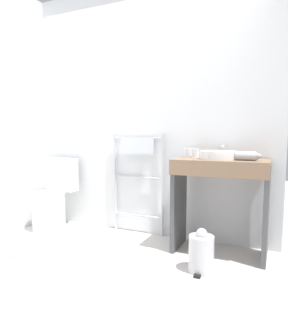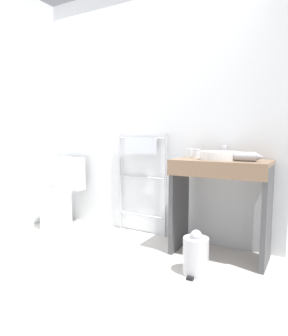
{
  "view_description": "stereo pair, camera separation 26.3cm",
  "coord_description": "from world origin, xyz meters",
  "px_view_note": "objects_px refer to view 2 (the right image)",
  "views": [
    {
      "loc": [
        1.38,
        -1.74,
        1.09
      ],
      "look_at": [
        0.22,
        0.82,
        0.78
      ],
      "focal_mm": 32.0,
      "sensor_mm": 36.0,
      "label": 1
    },
    {
      "loc": [
        1.61,
        -1.62,
        1.09
      ],
      "look_at": [
        0.22,
        0.82,
        0.78
      ],
      "focal_mm": 32.0,
      "sensor_mm": 36.0,
      "label": 2
    }
  ],
  "objects_px": {
    "toilet": "(60,199)",
    "trash_bin": "(196,255)",
    "towel_radiator": "(141,162)",
    "cup_near_wall": "(191,153)",
    "hair_dryer": "(247,157)",
    "cup_near_edge": "(196,153)",
    "sink_basin": "(219,155)"
  },
  "relations": [
    {
      "from": "cup_near_wall",
      "to": "trash_bin",
      "type": "xyz_separation_m",
      "value": [
        0.28,
        -0.59,
        -0.76
      ]
    },
    {
      "from": "cup_near_wall",
      "to": "trash_bin",
      "type": "distance_m",
      "value": 1.0
    },
    {
      "from": "towel_radiator",
      "to": "cup_near_edge",
      "type": "bearing_deg",
      "value": -9.84
    },
    {
      "from": "cup_near_wall",
      "to": "toilet",
      "type": "bearing_deg",
      "value": -171.7
    },
    {
      "from": "toilet",
      "to": "trash_bin",
      "type": "relative_size",
      "value": 2.31
    },
    {
      "from": "cup_near_wall",
      "to": "cup_near_edge",
      "type": "distance_m",
      "value": 0.1
    },
    {
      "from": "hair_dryer",
      "to": "trash_bin",
      "type": "distance_m",
      "value": 0.9
    },
    {
      "from": "toilet",
      "to": "cup_near_wall",
      "type": "height_order",
      "value": "cup_near_wall"
    },
    {
      "from": "towel_radiator",
      "to": "cup_near_wall",
      "type": "relative_size",
      "value": 13.03
    },
    {
      "from": "hair_dryer",
      "to": "sink_basin",
      "type": "bearing_deg",
      "value": 168.37
    },
    {
      "from": "hair_dryer",
      "to": "trash_bin",
      "type": "xyz_separation_m",
      "value": [
        -0.29,
        -0.4,
        -0.76
      ]
    },
    {
      "from": "toilet",
      "to": "cup_near_wall",
      "type": "relative_size",
      "value": 9.8
    },
    {
      "from": "cup_near_edge",
      "to": "hair_dryer",
      "type": "relative_size",
      "value": 0.36
    },
    {
      "from": "toilet",
      "to": "trash_bin",
      "type": "height_order",
      "value": "toilet"
    },
    {
      "from": "sink_basin",
      "to": "cup_near_edge",
      "type": "bearing_deg",
      "value": 161.69
    },
    {
      "from": "sink_basin",
      "to": "trash_bin",
      "type": "relative_size",
      "value": 0.96
    },
    {
      "from": "cup_near_wall",
      "to": "trash_bin",
      "type": "bearing_deg",
      "value": -64.4
    },
    {
      "from": "sink_basin",
      "to": "hair_dryer",
      "type": "xyz_separation_m",
      "value": [
        0.25,
        -0.05,
        0.0
      ]
    },
    {
      "from": "sink_basin",
      "to": "cup_near_wall",
      "type": "bearing_deg",
      "value": 155.98
    },
    {
      "from": "sink_basin",
      "to": "cup_near_edge",
      "type": "relative_size",
      "value": 4.12
    },
    {
      "from": "cup_near_wall",
      "to": "cup_near_edge",
      "type": "relative_size",
      "value": 1.01
    },
    {
      "from": "towel_radiator",
      "to": "hair_dryer",
      "type": "xyz_separation_m",
      "value": [
        1.16,
        -0.25,
        0.12
      ]
    },
    {
      "from": "trash_bin",
      "to": "cup_near_edge",
      "type": "bearing_deg",
      "value": 110.88
    },
    {
      "from": "towel_radiator",
      "to": "sink_basin",
      "type": "bearing_deg",
      "value": -12.13
    },
    {
      "from": "sink_basin",
      "to": "cup_near_wall",
      "type": "distance_m",
      "value": 0.35
    },
    {
      "from": "sink_basin",
      "to": "trash_bin",
      "type": "distance_m",
      "value": 0.88
    },
    {
      "from": "hair_dryer",
      "to": "trash_bin",
      "type": "relative_size",
      "value": 0.64
    },
    {
      "from": "trash_bin",
      "to": "towel_radiator",
      "type": "bearing_deg",
      "value": 143.57
    },
    {
      "from": "hair_dryer",
      "to": "cup_near_wall",
      "type": "bearing_deg",
      "value": 161.17
    },
    {
      "from": "cup_near_edge",
      "to": "sink_basin",
      "type": "bearing_deg",
      "value": -18.31
    },
    {
      "from": "cup_near_edge",
      "to": "trash_bin",
      "type": "distance_m",
      "value": 0.94
    },
    {
      "from": "cup_near_edge",
      "to": "trash_bin",
      "type": "bearing_deg",
      "value": -69.12
    }
  ]
}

